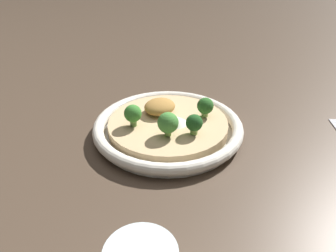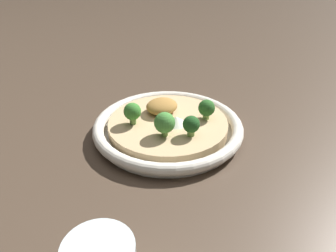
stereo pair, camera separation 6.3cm
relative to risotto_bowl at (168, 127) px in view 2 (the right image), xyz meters
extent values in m
plane|color=#47382B|center=(0.00, 0.00, -0.02)|extent=(6.00, 6.00, 0.00)
cylinder|color=silver|center=(0.00, 0.00, -0.01)|extent=(0.26, 0.26, 0.01)
torus|color=silver|center=(0.00, 0.00, 0.00)|extent=(0.29, 0.29, 0.02)
cylinder|color=tan|center=(0.00, 0.00, 0.00)|extent=(0.23, 0.23, 0.02)
cone|color=white|center=(0.01, -0.02, 0.02)|extent=(0.04, 0.04, 0.01)
ellipsoid|color=#A37538|center=(0.01, 0.04, 0.03)|extent=(0.06, 0.06, 0.03)
cylinder|color=#759E4C|center=(0.00, -0.06, 0.02)|extent=(0.02, 0.02, 0.02)
sphere|color=#1E4C1E|center=(0.00, -0.06, 0.04)|extent=(0.03, 0.03, 0.03)
cylinder|color=#759E4C|center=(-0.04, -0.04, 0.02)|extent=(0.02, 0.02, 0.02)
sphere|color=#428438|center=(-0.04, -0.04, 0.04)|extent=(0.04, 0.04, 0.04)
cylinder|color=#84A856|center=(0.06, -0.04, 0.02)|extent=(0.01, 0.01, 0.02)
sphere|color=#285B23|center=(0.06, -0.04, 0.04)|extent=(0.03, 0.03, 0.03)
cylinder|color=#668E47|center=(-0.06, 0.03, 0.02)|extent=(0.02, 0.02, 0.02)
sphere|color=#387A2D|center=(-0.06, 0.03, 0.04)|extent=(0.03, 0.03, 0.03)
camera|label=1|loc=(-0.38, -0.38, 0.33)|focal=35.00mm
camera|label=2|loc=(-0.34, -0.42, 0.33)|focal=35.00mm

